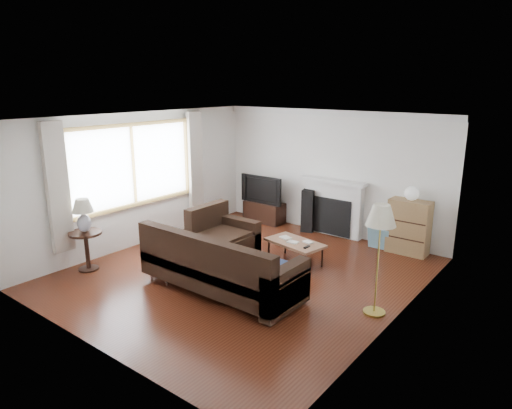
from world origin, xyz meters
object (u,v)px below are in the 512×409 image
Objects in this scene: coffee_table at (295,252)px; bookshelf at (409,227)px; tv_stand at (264,212)px; floor_lamp at (378,260)px; side_table at (87,251)px; sectional_sofa at (221,263)px.

bookshelf is at bearing 60.95° from coffee_table.
floor_lamp is at bearing -33.64° from tv_stand.
tv_stand is at bearing -179.47° from bookshelf.
floor_lamp is 4.65m from side_table.
side_table is (-2.28, -0.76, -0.11)m from sectional_sofa.
floor_lamp is (2.09, 0.76, 0.32)m from sectional_sofa.
bookshelf is 5.59m from side_table.
bookshelf reaches higher than side_table.
floor_lamp is at bearing -79.42° from bookshelf.
tv_stand is 0.60× the size of floor_lamp.
tv_stand is 0.33× the size of sectional_sofa.
tv_stand is at bearing 146.36° from floor_lamp.
sectional_sofa reaches higher than tv_stand.
sectional_sofa is 2.40m from side_table.
bookshelf reaches higher than coffee_table.
side_table is at bearing -99.69° from tv_stand.
coffee_table is at bearing 80.57° from sectional_sofa.
side_table reaches higher than tv_stand.
bookshelf is at bearing 0.53° from tv_stand.
floor_lamp reaches higher than tv_stand.
tv_stand is 3.24m from bookshelf.
floor_lamp is (1.83, -0.84, 0.56)m from coffee_table.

